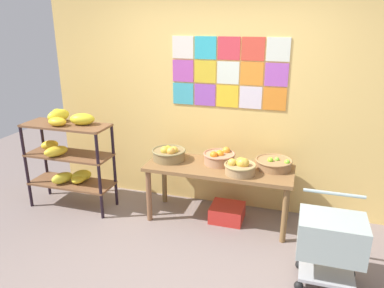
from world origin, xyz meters
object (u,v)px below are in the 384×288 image
display_table (219,173)px  fruit_basket_back_left (240,167)px  produce_crate_under_table (227,213)px  fruit_basket_right (169,154)px  banana_shelf_unit (68,150)px  shopping_cart (331,239)px  fruit_basket_back_right (274,163)px  fruit_basket_centre (219,157)px

display_table → fruit_basket_back_left: bearing=-27.2°
produce_crate_under_table → fruit_basket_right: bearing=-179.8°
banana_shelf_unit → display_table: size_ratio=0.74×
fruit_basket_back_left → produce_crate_under_table: (-0.15, 0.16, -0.65)m
fruit_basket_right → shopping_cart: (1.75, -0.82, -0.29)m
banana_shelf_unit → produce_crate_under_table: banana_shelf_unit is taller
display_table → fruit_basket_right: 0.62m
fruit_basket_back_right → produce_crate_under_table: size_ratio=1.07×
fruit_basket_back_left → fruit_basket_centre: bearing=141.2°
produce_crate_under_table → shopping_cart: size_ratio=0.48×
banana_shelf_unit → fruit_basket_right: banana_shelf_unit is taller
fruit_basket_back_right → fruit_basket_back_left: bearing=-141.5°
fruit_basket_back_right → fruit_basket_centre: fruit_basket_centre is taller
fruit_basket_back_left → fruit_basket_right: bearing=169.5°
banana_shelf_unit → fruit_basket_centre: (1.79, 0.27, 0.00)m
shopping_cart → fruit_basket_centre: bearing=157.1°
fruit_basket_back_right → produce_crate_under_table: bearing=-168.5°
banana_shelf_unit → fruit_basket_right: 1.23m
display_table → fruit_basket_back_right: bearing=12.3°
fruit_basket_back_right → shopping_cart: bearing=-57.9°
display_table → produce_crate_under_table: bearing=15.9°
produce_crate_under_table → shopping_cart: shopping_cart is taller
fruit_basket_centre → fruit_basket_back_left: fruit_basket_back_left is taller
display_table → fruit_basket_back_right: fruit_basket_back_right is taller
shopping_cart → fruit_basket_back_right: bearing=136.1°
fruit_basket_back_left → shopping_cart: bearing=-36.3°
fruit_basket_back_left → shopping_cart: (0.90, -0.66, -0.29)m
fruit_basket_right → fruit_basket_back_left: same height
fruit_basket_back_right → fruit_basket_right: (-1.17, -0.10, 0.02)m
fruit_basket_right → fruit_basket_back_left: 0.87m
fruit_basket_back_right → fruit_basket_right: bearing=-175.2°
fruit_basket_right → fruit_basket_back_left: (0.85, -0.16, 0.00)m
fruit_basket_back_right → produce_crate_under_table: 0.79m
shopping_cart → display_table: bearing=159.6°
fruit_basket_right → fruit_basket_back_left: bearing=-10.5°
display_table → banana_shelf_unit: bearing=-174.4°
display_table → shopping_cart: 1.40m
display_table → fruit_basket_centre: size_ratio=4.50×
fruit_basket_right → display_table: bearing=-2.5°
fruit_basket_back_right → fruit_basket_back_left: (-0.32, -0.26, 0.02)m
banana_shelf_unit → fruit_basket_centre: banana_shelf_unit is taller
produce_crate_under_table → display_table: bearing=-164.1°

